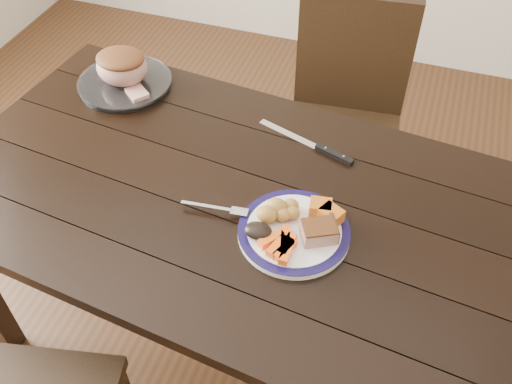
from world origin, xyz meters
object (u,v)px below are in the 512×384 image
(dining_table, at_px, (231,216))
(pork_slice, at_px, (319,232))
(carving_knife, at_px, (322,149))
(serving_platter, at_px, (125,84))
(roast_joint, at_px, (122,68))
(chair_far, at_px, (345,111))
(fork, at_px, (220,209))
(dinner_plate, at_px, (294,232))

(dining_table, xyz_separation_m, pork_slice, (0.26, -0.09, 0.13))
(dining_table, bearing_deg, carving_knife, 52.00)
(serving_platter, height_order, roast_joint, roast_joint)
(chair_far, bearing_deg, serving_platter, 24.36)
(chair_far, relative_size, pork_slice, 11.20)
(dining_table, bearing_deg, roast_joint, 145.29)
(carving_knife, bearing_deg, fork, -102.28)
(serving_platter, height_order, carving_knife, serving_platter)
(serving_platter, relative_size, pork_slice, 3.57)
(serving_platter, xyz_separation_m, roast_joint, (0.00, 0.00, 0.06))
(dinner_plate, xyz_separation_m, pork_slice, (0.06, -0.01, 0.03))
(serving_platter, distance_m, fork, 0.65)
(chair_far, distance_m, pork_slice, 0.87)
(chair_far, distance_m, dinner_plate, 0.85)
(dinner_plate, relative_size, carving_knife, 0.91)
(pork_slice, xyz_separation_m, roast_joint, (-0.76, 0.43, 0.03))
(chair_far, bearing_deg, carving_knife, 86.06)
(dinner_plate, distance_m, roast_joint, 0.82)
(dining_table, height_order, serving_platter, serving_platter)
(dinner_plate, bearing_deg, chair_far, 91.91)
(dining_table, relative_size, serving_platter, 5.69)
(serving_platter, relative_size, carving_knife, 0.95)
(dining_table, distance_m, roast_joint, 0.63)
(dining_table, relative_size, chair_far, 1.81)
(carving_knife, bearing_deg, pork_slice, -59.59)
(pork_slice, bearing_deg, dining_table, 161.55)
(dining_table, distance_m, carving_knife, 0.33)
(dinner_plate, height_order, roast_joint, roast_joint)
(serving_platter, bearing_deg, fork, -40.36)
(fork, distance_m, carving_knife, 0.38)
(dining_table, relative_size, roast_joint, 10.09)
(serving_platter, xyz_separation_m, carving_knife, (0.69, -0.10, -0.00))
(dinner_plate, bearing_deg, roast_joint, 148.55)
(chair_far, height_order, pork_slice, chair_far)
(chair_far, relative_size, serving_platter, 3.14)
(roast_joint, relative_size, carving_knife, 0.54)
(chair_far, xyz_separation_m, serving_platter, (-0.67, -0.39, 0.23))
(pork_slice, bearing_deg, fork, 177.99)
(pork_slice, xyz_separation_m, fork, (-0.26, 0.01, -0.02))
(dining_table, distance_m, fork, 0.14)
(serving_platter, relative_size, roast_joint, 1.77)
(dining_table, xyz_separation_m, carving_knife, (0.19, 0.25, 0.10))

